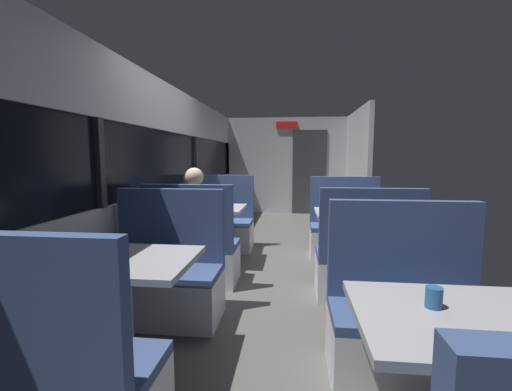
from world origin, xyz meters
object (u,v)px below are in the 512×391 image
seated_passenger (194,234)px  coffee_cup_secondary (434,297)px  bench_mid_window_facing_end (193,254)px  dining_table_rear_aisle (355,221)px  dining_table_front_aisle (467,340)px  bench_front_aisle_facing_entry (407,327)px  coffee_cup_primary (210,204)px  bench_mid_window_facing_entry (220,227)px  dining_table_mid_window (209,215)px  bench_rear_aisle_facing_entry (345,233)px  dining_table_near_window (123,273)px  bench_near_window_facing_entry (165,281)px  bench_rear_aisle_facing_end (366,266)px

seated_passenger → coffee_cup_secondary: bearing=-51.4°
bench_mid_window_facing_end → dining_table_rear_aisle: size_ratio=1.22×
dining_table_front_aisle → dining_table_rear_aisle: (0.00, 2.60, 0.00)m
dining_table_front_aisle → bench_front_aisle_facing_entry: bearing=90.0°
coffee_cup_primary → bench_mid_window_facing_entry: bearing=93.0°
bench_front_aisle_facing_entry → coffee_cup_primary: bearing=130.8°
dining_table_mid_window → bench_rear_aisle_facing_entry: size_ratio=0.82×
bench_rear_aisle_facing_entry → seated_passenger: 2.13m
dining_table_near_window → dining_table_rear_aisle: size_ratio=1.00×
seated_passenger → coffee_cup_secondary: (1.68, -2.10, 0.25)m
bench_front_aisle_facing_entry → dining_table_near_window: bearing=-176.8°
dining_table_near_window → seated_passenger: size_ratio=0.71×
bench_front_aisle_facing_entry → coffee_cup_secondary: bearing=-100.0°
bench_mid_window_facing_entry → coffee_cup_primary: 0.90m
dining_table_near_window → dining_table_front_aisle: size_ratio=1.00×
bench_mid_window_facing_entry → dining_table_rear_aisle: bearing=-26.7°
dining_table_near_window → dining_table_mid_window: (0.00, 2.20, 0.00)m
bench_rear_aisle_facing_entry → coffee_cup_primary: size_ratio=12.22×
bench_near_window_facing_entry → dining_table_mid_window: (0.00, 1.50, 0.31)m
coffee_cup_secondary → bench_mid_window_facing_entry: bearing=116.1°
bench_mid_window_facing_entry → bench_front_aisle_facing_entry: bearing=-57.4°
dining_table_near_window → bench_mid_window_facing_entry: bearing=90.0°
bench_rear_aisle_facing_entry → dining_table_front_aisle: bearing=-90.0°
dining_table_rear_aisle → dining_table_mid_window: bearing=173.6°
bench_mid_window_facing_entry → bench_near_window_facing_entry: bearing=-90.0°
dining_table_front_aisle → bench_front_aisle_facing_entry: 0.77m
bench_rear_aisle_facing_end → seated_passenger: bearing=171.3°
bench_rear_aisle_facing_end → seated_passenger: seated_passenger is taller
seated_passenger → coffee_cup_secondary: size_ratio=14.00×
dining_table_near_window → bench_rear_aisle_facing_end: size_ratio=0.82×
bench_mid_window_facing_entry → coffee_cup_primary: bearing=-87.0°
coffee_cup_secondary → seated_passenger: bearing=128.6°
bench_mid_window_facing_entry → dining_table_rear_aisle: (1.79, -0.90, 0.31)m
bench_front_aisle_facing_entry → bench_rear_aisle_facing_end: 1.20m
bench_rear_aisle_facing_end → coffee_cup_primary: 1.99m
bench_near_window_facing_entry → bench_front_aisle_facing_entry: size_ratio=1.00×
dining_table_near_window → bench_mid_window_facing_end: bearing=90.0°
dining_table_mid_window → dining_table_front_aisle: (1.79, -2.80, 0.00)m
dining_table_mid_window → bench_rear_aisle_facing_end: size_ratio=0.82×
bench_mid_window_facing_end → dining_table_front_aisle: bench_mid_window_facing_end is taller
bench_near_window_facing_entry → coffee_cup_secondary: bench_near_window_facing_entry is taller
bench_rear_aisle_facing_entry → dining_table_near_window: bearing=-123.6°
bench_mid_window_facing_entry → bench_rear_aisle_facing_entry: (1.79, -0.20, 0.00)m
bench_rear_aisle_facing_entry → seated_passenger: bearing=-147.8°
bench_rear_aisle_facing_end → bench_rear_aisle_facing_entry: same height
dining_table_rear_aisle → coffee_cup_primary: coffee_cup_primary is taller
dining_table_near_window → coffee_cup_secondary: coffee_cup_secondary is taller
dining_table_front_aisle → bench_front_aisle_facing_entry: bench_front_aisle_facing_entry is taller
dining_table_mid_window → coffee_cup_secondary: 3.21m
bench_near_window_facing_entry → dining_table_rear_aisle: bearing=36.0°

